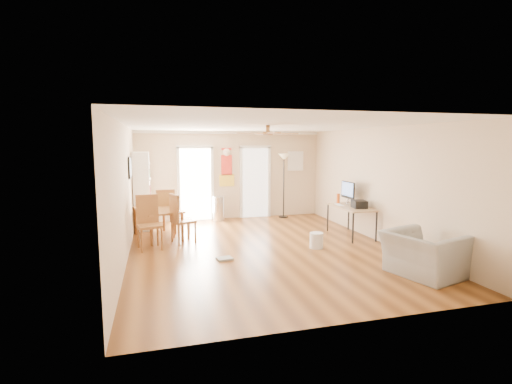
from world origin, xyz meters
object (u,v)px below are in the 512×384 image
object	(u,v)px
bookshelf	(142,191)
dining_table	(158,223)
dining_chair_right_b	(183,218)
computer_desk	(351,221)
dining_chair_far	(165,211)
printer	(359,204)
wastebasket_a	(316,240)
trash_can	(218,209)
armchair	(423,254)
torchiere_lamp	(284,186)
dining_chair_near	(149,223)
dining_chair_right_a	(181,217)

from	to	relation	value
bookshelf	dining_table	distance (m)	1.37
dining_chair_right_b	computer_desk	xyz separation A→B (m)	(3.96, -0.44, -0.19)
bookshelf	dining_chair_right_b	world-z (taller)	bookshelf
dining_chair_right_b	dining_chair_far	distance (m)	1.24
dining_chair_far	printer	world-z (taller)	dining_chair_far
bookshelf	wastebasket_a	xyz separation A→B (m)	(3.65, -2.96, -0.84)
trash_can	armchair	bearing A→B (deg)	-64.73
torchiere_lamp	armchair	world-z (taller)	torchiere_lamp
dining_table	bookshelf	bearing A→B (deg)	108.36
trash_can	torchiere_lamp	distance (m)	2.09
torchiere_lamp	printer	size ratio (longest dim) A/B	5.50
dining_chair_near	computer_desk	xyz separation A→B (m)	(4.69, -0.07, -0.21)
dining_table	torchiere_lamp	distance (m)	4.10
dining_chair_right_b	computer_desk	bearing A→B (deg)	-115.95
printer	wastebasket_a	size ratio (longest dim) A/B	1.05
dining_chair_right_b	torchiere_lamp	bearing A→B (deg)	-74.72
dining_chair_near	wastebasket_a	distance (m)	3.57
dining_chair_right_b	dining_chair_near	world-z (taller)	dining_chair_near
torchiere_lamp	computer_desk	distance (m)	2.83
bookshelf	armchair	distance (m)	6.88
dining_table	trash_can	distance (m)	2.35
dining_chair_near	trash_can	distance (m)	3.21
trash_can	computer_desk	distance (m)	3.86
trash_can	computer_desk	bearing A→B (deg)	-43.54
bookshelf	trash_can	bearing A→B (deg)	23.53
dining_chair_near	bookshelf	bearing A→B (deg)	84.34
bookshelf	dining_chair_right_a	xyz separation A→B (m)	(0.93, -1.12, -0.53)
bookshelf	printer	xyz separation A→B (m)	(4.98, -2.40, -0.20)
dining_chair_right_b	armchair	bearing A→B (deg)	-150.55
dining_chair_right_a	torchiere_lamp	world-z (taller)	torchiere_lamp
dining_chair_right_b	armchair	xyz separation A→B (m)	(3.75, -3.26, -0.18)
torchiere_lamp	dining_chair_near	bearing A→B (deg)	-146.55
dining_table	wastebasket_a	distance (m)	3.74
bookshelf	armchair	size ratio (longest dim) A/B	1.77
dining_chair_right_a	printer	bearing A→B (deg)	-98.89
dining_chair_right_b	dining_table	bearing A→B (deg)	22.75
trash_can	printer	size ratio (longest dim) A/B	2.03
dining_chair_right_b	printer	distance (m)	4.11
dining_chair_right_a	computer_desk	size ratio (longest dim) A/B	0.71
dining_chair_right_b	torchiere_lamp	world-z (taller)	torchiere_lamp
dining_chair_near	dining_chair_far	distance (m)	1.59
dining_chair_near	trash_can	size ratio (longest dim) A/B	1.59
dining_chair_right_b	dining_chair_near	distance (m)	0.82
bookshelf	printer	world-z (taller)	bookshelf
dining_table	dining_chair_right_b	bearing A→B (deg)	-47.65
dining_table	printer	xyz separation A→B (m)	(4.60, -1.27, 0.47)
dining_chair_right_b	dining_chair_far	bearing A→B (deg)	-2.62
dining_chair_near	trash_can	world-z (taller)	dining_chair_near
trash_can	armchair	distance (m)	6.05
printer	wastebasket_a	world-z (taller)	printer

